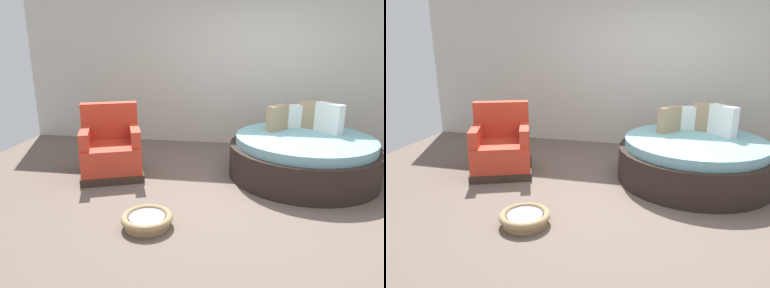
{
  "view_description": "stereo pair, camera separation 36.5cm",
  "coord_description": "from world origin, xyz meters",
  "views": [
    {
      "loc": [
        -0.03,
        -3.89,
        1.77
      ],
      "look_at": [
        -0.69,
        0.21,
        0.55
      ],
      "focal_mm": 33.23,
      "sensor_mm": 36.0,
      "label": 1
    },
    {
      "loc": [
        0.32,
        -3.82,
        1.77
      ],
      "look_at": [
        -0.69,
        0.21,
        0.55
      ],
      "focal_mm": 33.23,
      "sensor_mm": 36.0,
      "label": 2
    }
  ],
  "objects": [
    {
      "name": "red_armchair",
      "position": [
        -1.84,
        0.46,
        0.33
      ],
      "size": [
        1.04,
        1.04,
        0.94
      ],
      "color": "#38281E",
      "rests_on": "ground_plane"
    },
    {
      "name": "round_daybed",
      "position": [
        0.71,
        0.79,
        0.28
      ],
      "size": [
        1.94,
        1.94,
        0.95
      ],
      "color": "#2D231E",
      "rests_on": "ground_plane"
    },
    {
      "name": "ground_plane",
      "position": [
        0.0,
        0.0,
        -0.01
      ],
      "size": [
        8.0,
        8.0,
        0.02
      ],
      "primitive_type": "cube",
      "color": "#66564C"
    },
    {
      "name": "pet_basket",
      "position": [
        -0.97,
        -0.86,
        0.07
      ],
      "size": [
        0.51,
        0.51,
        0.13
      ],
      "color": "#9E7F56",
      "rests_on": "ground_plane"
    },
    {
      "name": "back_wall",
      "position": [
        0.0,
        2.27,
        1.36
      ],
      "size": [
        8.0,
        0.12,
        2.73
      ],
      "primitive_type": "cube",
      "color": "beige",
      "rests_on": "ground_plane"
    }
  ]
}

